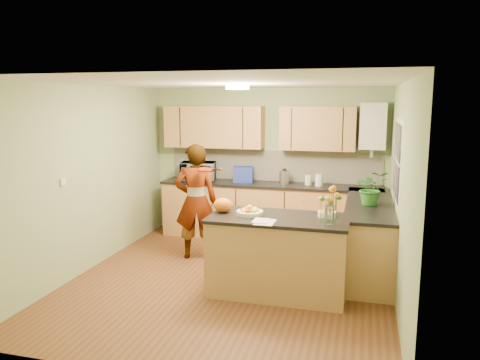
# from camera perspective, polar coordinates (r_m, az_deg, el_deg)

# --- Properties ---
(floor) EXTENTS (4.50, 4.50, 0.00)m
(floor) POSITION_cam_1_polar(r_m,az_deg,el_deg) (6.18, -1.06, -12.09)
(floor) COLOR #523317
(floor) RESTS_ON ground
(ceiling) EXTENTS (4.00, 4.50, 0.02)m
(ceiling) POSITION_cam_1_polar(r_m,az_deg,el_deg) (5.74, -1.14, 11.76)
(ceiling) COLOR silver
(ceiling) RESTS_ON wall_back
(wall_back) EXTENTS (4.00, 0.02, 2.50)m
(wall_back) POSITION_cam_1_polar(r_m,az_deg,el_deg) (7.99, 3.39, 2.16)
(wall_back) COLOR #96AB7A
(wall_back) RESTS_ON floor
(wall_front) EXTENTS (4.00, 0.02, 2.50)m
(wall_front) POSITION_cam_1_polar(r_m,az_deg,el_deg) (3.78, -10.67, -6.45)
(wall_front) COLOR #96AB7A
(wall_front) RESTS_ON floor
(wall_left) EXTENTS (0.02, 4.50, 2.50)m
(wall_left) POSITION_cam_1_polar(r_m,az_deg,el_deg) (6.66, -17.86, 0.21)
(wall_left) COLOR #96AB7A
(wall_left) RESTS_ON floor
(wall_right) EXTENTS (0.02, 4.50, 2.50)m
(wall_right) POSITION_cam_1_polar(r_m,az_deg,el_deg) (5.62, 18.89, -1.51)
(wall_right) COLOR #96AB7A
(wall_right) RESTS_ON floor
(back_counter) EXTENTS (3.64, 0.62, 0.94)m
(back_counter) POSITION_cam_1_polar(r_m,az_deg,el_deg) (7.82, 3.60, -3.81)
(back_counter) COLOR #A46B41
(back_counter) RESTS_ON floor
(right_counter) EXTENTS (0.62, 2.24, 0.94)m
(right_counter) POSITION_cam_1_polar(r_m,az_deg,el_deg) (6.62, 15.44, -6.65)
(right_counter) COLOR #A46B41
(right_counter) RESTS_ON floor
(splashback) EXTENTS (3.60, 0.02, 0.52)m
(splashback) POSITION_cam_1_polar(r_m,az_deg,el_deg) (7.97, 4.07, 1.76)
(splashback) COLOR silver
(splashback) RESTS_ON back_counter
(upper_cabinets) EXTENTS (3.20, 0.34, 0.70)m
(upper_cabinets) POSITION_cam_1_polar(r_m,az_deg,el_deg) (7.81, 1.90, 6.42)
(upper_cabinets) COLOR #A46B41
(upper_cabinets) RESTS_ON wall_back
(boiler) EXTENTS (0.40, 0.30, 0.86)m
(boiler) POSITION_cam_1_polar(r_m,az_deg,el_deg) (7.61, 15.89, 6.33)
(boiler) COLOR white
(boiler) RESTS_ON wall_back
(window_right) EXTENTS (0.01, 1.30, 1.05)m
(window_right) POSITION_cam_1_polar(r_m,az_deg,el_deg) (6.17, 18.62, 2.27)
(window_right) COLOR white
(window_right) RESTS_ON wall_right
(light_switch) EXTENTS (0.02, 0.09, 0.09)m
(light_switch) POSITION_cam_1_polar(r_m,az_deg,el_deg) (6.16, -20.77, -0.22)
(light_switch) COLOR white
(light_switch) RESTS_ON wall_left
(ceiling_lamp) EXTENTS (0.30, 0.30, 0.07)m
(ceiling_lamp) POSITION_cam_1_polar(r_m,az_deg,el_deg) (6.03, -0.33, 11.29)
(ceiling_lamp) COLOR #FFEABF
(ceiling_lamp) RESTS_ON ceiling
(peninsula_island) EXTENTS (1.64, 0.84, 0.94)m
(peninsula_island) POSITION_cam_1_polar(r_m,az_deg,el_deg) (5.67, 4.66, -9.07)
(peninsula_island) COLOR #A46B41
(peninsula_island) RESTS_ON floor
(fruit_dish) EXTENTS (0.32, 0.32, 0.11)m
(fruit_dish) POSITION_cam_1_polar(r_m,az_deg,el_deg) (5.60, 1.20, -3.80)
(fruit_dish) COLOR beige
(fruit_dish) RESTS_ON peninsula_island
(orange_bowl) EXTENTS (0.22, 0.22, 0.13)m
(orange_bowl) POSITION_cam_1_polar(r_m,az_deg,el_deg) (5.60, 10.56, -3.88)
(orange_bowl) COLOR beige
(orange_bowl) RESTS_ON peninsula_island
(flower_vase) EXTENTS (0.25, 0.25, 0.46)m
(flower_vase) POSITION_cam_1_polar(r_m,az_deg,el_deg) (5.22, 10.90, -2.04)
(flower_vase) COLOR silver
(flower_vase) RESTS_ON peninsula_island
(orange_bag) EXTENTS (0.27, 0.24, 0.18)m
(orange_bag) POSITION_cam_1_polar(r_m,az_deg,el_deg) (5.73, -2.09, -3.07)
(orange_bag) COLOR orange
(orange_bag) RESTS_ON peninsula_island
(papers) EXTENTS (0.22, 0.29, 0.01)m
(papers) POSITION_cam_1_polar(r_m,az_deg,el_deg) (5.27, 3.06, -5.12)
(papers) COLOR white
(papers) RESTS_ON peninsula_island
(violinist) EXTENTS (0.71, 0.58, 1.69)m
(violinist) POSITION_cam_1_polar(r_m,az_deg,el_deg) (6.83, -5.40, -2.62)
(violinist) COLOR #D9A284
(violinist) RESTS_ON floor
(violin) EXTENTS (0.57, 0.49, 0.14)m
(violin) POSITION_cam_1_polar(r_m,az_deg,el_deg) (6.47, -4.48, 1.27)
(violin) COLOR #561305
(violin) RESTS_ON violinist
(microwave) EXTENTS (0.64, 0.50, 0.32)m
(microwave) POSITION_cam_1_polar(r_m,az_deg,el_deg) (8.00, -5.11, 1.06)
(microwave) COLOR white
(microwave) RESTS_ON back_counter
(blue_box) EXTENTS (0.36, 0.29, 0.26)m
(blue_box) POSITION_cam_1_polar(r_m,az_deg,el_deg) (7.85, 0.40, 0.70)
(blue_box) COLOR navy
(blue_box) RESTS_ON back_counter
(kettle) EXTENTS (0.16, 0.16, 0.30)m
(kettle) POSITION_cam_1_polar(r_m,az_deg,el_deg) (7.70, 5.40, 0.43)
(kettle) COLOR silver
(kettle) RESTS_ON back_counter
(jar_cream) EXTENTS (0.13, 0.13, 0.16)m
(jar_cream) POSITION_cam_1_polar(r_m,az_deg,el_deg) (7.66, 8.31, -0.00)
(jar_cream) COLOR beige
(jar_cream) RESTS_ON back_counter
(jar_white) EXTENTS (0.16, 0.16, 0.19)m
(jar_white) POSITION_cam_1_polar(r_m,az_deg,el_deg) (7.57, 9.59, -0.03)
(jar_white) COLOR white
(jar_white) RESTS_ON back_counter
(potted_plant) EXTENTS (0.48, 0.44, 0.46)m
(potted_plant) POSITION_cam_1_polar(r_m,az_deg,el_deg) (6.31, 15.73, -0.94)
(potted_plant) COLOR #2E7125
(potted_plant) RESTS_ON right_counter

